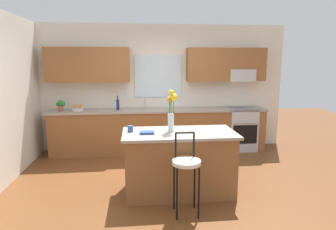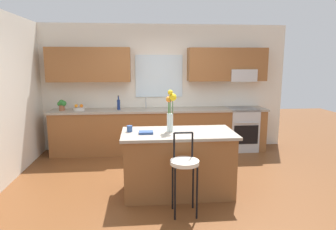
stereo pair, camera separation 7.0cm
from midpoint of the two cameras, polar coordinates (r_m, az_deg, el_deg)
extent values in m
plane|color=brown|center=(4.91, -0.44, -12.75)|extent=(14.00, 14.00, 0.00)
cube|color=silver|center=(5.27, -29.78, 2.72)|extent=(0.12, 4.60, 2.70)
cube|color=silver|center=(6.59, -2.25, 5.32)|extent=(5.60, 0.12, 2.70)
cube|color=brown|center=(6.40, -15.41, 9.30)|extent=(1.69, 0.34, 0.70)
cube|color=brown|center=(6.60, 10.75, 9.50)|extent=(1.69, 0.34, 0.70)
cube|color=silver|center=(6.51, -2.22, 7.46)|extent=(1.02, 0.03, 0.90)
cube|color=#B7BABC|center=(6.68, 13.48, 7.43)|extent=(0.56, 0.36, 0.26)
cube|color=brown|center=(6.38, -1.97, -3.13)|extent=(4.50, 0.60, 0.88)
cube|color=#9E9384|center=(6.29, -1.99, 0.95)|extent=(4.56, 0.64, 0.04)
cube|color=#B7BABC|center=(6.29, -4.68, 0.45)|extent=(0.54, 0.38, 0.11)
cylinder|color=#B7BABC|center=(6.42, -4.74, 2.28)|extent=(0.02, 0.02, 0.22)
cylinder|color=#B7BABC|center=(6.34, -4.74, 3.19)|extent=(0.02, 0.12, 0.02)
cube|color=#B7BABC|center=(6.72, 13.41, -2.54)|extent=(0.60, 0.60, 0.92)
cube|color=black|center=(6.47, 14.25, -3.63)|extent=(0.52, 0.02, 0.40)
cylinder|color=#B7BABC|center=(6.38, 14.46, -1.44)|extent=(0.50, 0.02, 0.02)
cube|color=brown|center=(4.41, 1.65, -9.34)|extent=(1.54, 0.75, 0.88)
cube|color=#9E9384|center=(4.27, 1.68, -3.52)|extent=(1.62, 0.83, 0.04)
cylinder|color=black|center=(3.72, 1.17, -14.99)|extent=(0.02, 0.02, 0.66)
cylinder|color=black|center=(3.76, 5.39, -14.74)|extent=(0.02, 0.02, 0.66)
cylinder|color=black|center=(3.97, 0.66, -13.33)|extent=(0.02, 0.02, 0.66)
cylinder|color=black|center=(4.01, 4.60, -13.13)|extent=(0.02, 0.02, 0.66)
cylinder|color=silver|center=(3.73, 3.01, -9.05)|extent=(0.36, 0.36, 0.05)
cylinder|color=black|center=(3.79, 0.95, -5.81)|extent=(0.02, 0.02, 0.32)
cylinder|color=black|center=(3.82, 4.45, -5.69)|extent=(0.02, 0.02, 0.32)
cylinder|color=black|center=(3.76, 2.73, -3.41)|extent=(0.23, 0.02, 0.02)
cylinder|color=silver|center=(4.27, 0.08, -1.47)|extent=(0.09, 0.09, 0.26)
cylinder|color=#3D722D|center=(4.24, 0.59, 0.62)|extent=(0.01, 0.01, 0.42)
sphere|color=yellow|center=(4.21, 0.60, 3.44)|extent=(0.11, 0.11, 0.11)
cylinder|color=#3D722D|center=(4.29, -0.09, 0.50)|extent=(0.01, 0.01, 0.38)
sphere|color=red|center=(4.26, -0.09, 3.05)|extent=(0.09, 0.09, 0.09)
cylinder|color=#3D722D|center=(4.24, -0.19, 0.43)|extent=(0.01, 0.01, 0.39)
sphere|color=orange|center=(4.21, -0.19, 3.07)|extent=(0.07, 0.07, 0.07)
cylinder|color=#3D722D|center=(4.20, 0.14, 1.04)|extent=(0.01, 0.01, 0.49)
sphere|color=yellow|center=(4.17, 0.14, 4.38)|extent=(0.07, 0.07, 0.07)
cylinder|color=#33518C|center=(4.30, -7.69, -2.63)|extent=(0.08, 0.08, 0.09)
cube|color=navy|center=(4.18, -4.55, -3.37)|extent=(0.20, 0.15, 0.03)
cylinder|color=silver|center=(6.39, -17.20, 1.09)|extent=(0.24, 0.24, 0.06)
sphere|color=orange|center=(6.37, -16.76, 1.68)|extent=(0.07, 0.07, 0.07)
sphere|color=orange|center=(6.39, -17.71, 1.65)|extent=(0.07, 0.07, 0.07)
cylinder|color=navy|center=(6.27, -9.93, 1.94)|extent=(0.06, 0.06, 0.21)
cylinder|color=navy|center=(6.25, -9.97, 3.23)|extent=(0.03, 0.03, 0.07)
cylinder|color=black|center=(6.25, -9.98, 3.59)|extent=(0.03, 0.03, 0.02)
cylinder|color=#9E5B3D|center=(6.46, -20.18, 1.24)|extent=(0.11, 0.11, 0.11)
sphere|color=#2D7A33|center=(6.44, -20.24, 2.25)|extent=(0.11, 0.11, 0.11)
sphere|color=#2D7A33|center=(6.47, -20.55, 1.99)|extent=(0.10, 0.10, 0.10)
sphere|color=#2D7A33|center=(6.43, -19.91, 2.07)|extent=(0.12, 0.12, 0.12)
camera|label=1|loc=(0.04, -90.39, -0.07)|focal=31.76mm
camera|label=2|loc=(0.04, 89.61, 0.07)|focal=31.76mm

